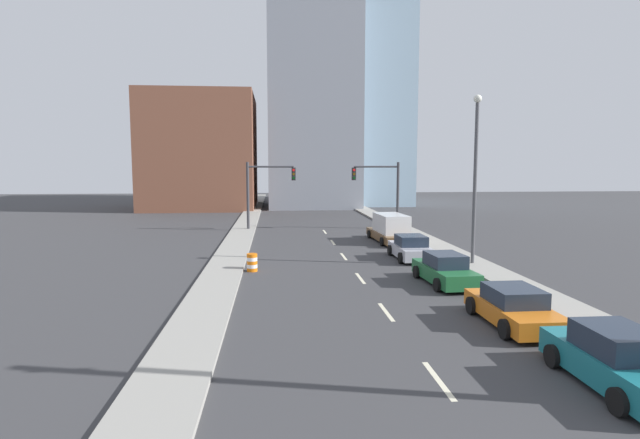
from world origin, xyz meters
name	(u,v)px	position (x,y,z in m)	size (l,w,h in m)	color
sidewalk_left	(248,221)	(-6.95, 45.81, 0.08)	(2.06, 91.61, 0.16)	gray
sidewalk_right	(384,220)	(6.95, 45.81, 0.08)	(2.06, 91.61, 0.16)	gray
lane_stripe_at_8m	(438,380)	(0.00, 7.96, 0.00)	(0.16, 2.40, 0.01)	beige
lane_stripe_at_14m	(386,312)	(0.00, 14.12, 0.00)	(0.16, 2.40, 0.01)	beige
lane_stripe_at_20m	(360,278)	(0.00, 19.90, 0.00)	(0.16, 2.40, 0.01)	beige
lane_stripe_at_26m	(344,256)	(0.00, 25.93, 0.00)	(0.16, 2.40, 0.01)	beige
lane_stripe_at_32m	(333,242)	(0.00, 31.67, 0.00)	(0.16, 2.40, 0.01)	beige
lane_stripe_at_38m	(325,232)	(0.00, 37.60, 0.00)	(0.16, 2.40, 0.01)	beige
building_brick_left	(202,152)	(-13.81, 64.09, 7.42)	(14.00, 16.00, 14.84)	brown
building_office_center	(311,109)	(1.03, 68.09, 13.68)	(12.00, 20.00, 27.36)	gray
building_glass_right	(358,92)	(8.48, 72.09, 16.79)	(13.00, 20.00, 33.57)	#99B7CC
traffic_signal_left	(262,186)	(-5.29, 39.11, 3.84)	(4.24, 0.35, 5.91)	#38383D
traffic_signal_right	(384,186)	(5.43, 39.11, 3.84)	(4.24, 0.35, 5.91)	#38383D
traffic_barrel	(252,262)	(-5.45, 22.08, 0.47)	(0.56, 0.56, 0.95)	orange
street_lamp	(475,169)	(6.82, 22.49, 5.40)	(0.44, 0.44, 9.43)	#4C4C51
sedan_teal	(617,361)	(4.31, 7.13, 0.70)	(2.03, 4.39, 1.55)	#196B75
sedan_orange	(513,308)	(4.10, 12.17, 0.63)	(2.12, 4.46, 1.36)	orange
sedan_green	(445,270)	(3.78, 18.37, 0.67)	(2.20, 4.55, 1.47)	#1E6033
sedan_silver	(411,248)	(3.90, 24.73, 0.66)	(2.13, 4.29, 1.44)	#B2B2BC
box_truck_brown	(390,229)	(4.24, 31.50, 0.97)	(2.58, 6.27, 2.07)	brown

